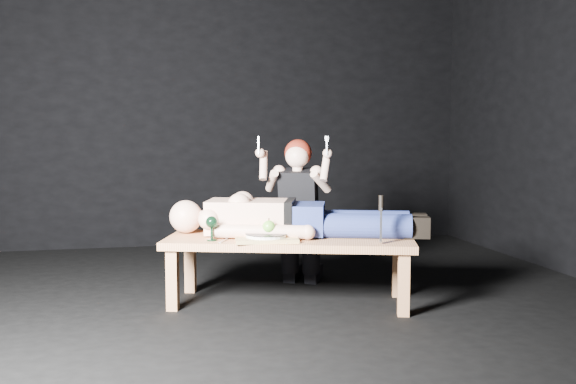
% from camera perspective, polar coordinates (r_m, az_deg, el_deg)
% --- Properties ---
extents(ground, '(5.00, 5.00, 0.00)m').
position_cam_1_polar(ground, '(4.54, -1.21, -9.56)').
color(ground, black).
rests_on(ground, ground).
extents(back_wall, '(5.00, 0.00, 5.00)m').
position_cam_1_polar(back_wall, '(6.87, -5.48, 8.06)').
color(back_wall, black).
rests_on(back_wall, ground).
extents(table, '(1.75, 1.09, 0.45)m').
position_cam_1_polar(table, '(4.52, 0.14, -6.69)').
color(table, tan).
rests_on(table, ground).
extents(lying_man, '(1.89, 1.08, 0.29)m').
position_cam_1_polar(lying_man, '(4.56, 0.94, -1.88)').
color(lying_man, beige).
rests_on(lying_man, table).
extents(kneeling_woman, '(0.83, 0.86, 1.13)m').
position_cam_1_polar(kneeling_woman, '(5.05, 1.04, -1.53)').
color(kneeling_woman, black).
rests_on(kneeling_woman, ground).
extents(serving_tray, '(0.43, 0.33, 0.02)m').
position_cam_1_polar(serving_tray, '(4.35, -1.87, -4.01)').
color(serving_tray, tan).
rests_on(serving_tray, table).
extents(plate, '(0.30, 0.30, 0.02)m').
position_cam_1_polar(plate, '(4.34, -1.87, -3.72)').
color(plate, white).
rests_on(plate, serving_tray).
extents(apple, '(0.09, 0.09, 0.09)m').
position_cam_1_polar(apple, '(4.35, -1.64, -2.99)').
color(apple, '#4E9229').
rests_on(apple, plate).
extents(goblet, '(0.10, 0.10, 0.16)m').
position_cam_1_polar(goblet, '(4.36, -6.52, -3.10)').
color(goblet, black).
rests_on(goblet, table).
extents(fork_flat, '(0.09, 0.16, 0.01)m').
position_cam_1_polar(fork_flat, '(4.35, -5.49, -4.15)').
color(fork_flat, '#B2B2B7').
rests_on(fork_flat, table).
extents(knife_flat, '(0.11, 0.15, 0.01)m').
position_cam_1_polar(knife_flat, '(4.30, 0.22, -4.23)').
color(knife_flat, '#B2B2B7').
rests_on(knife_flat, table).
extents(spoon_flat, '(0.06, 0.17, 0.01)m').
position_cam_1_polar(spoon_flat, '(4.40, 0.37, -4.01)').
color(spoon_flat, '#B2B2B7').
rests_on(spoon_flat, table).
extents(carving_knife, '(0.05, 0.05, 0.31)m').
position_cam_1_polar(carving_knife, '(4.25, 7.93, -2.35)').
color(carving_knife, '#B2B2B7').
rests_on(carving_knife, table).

